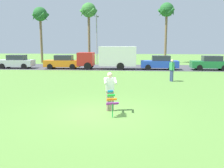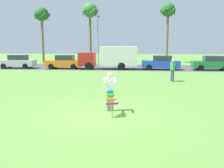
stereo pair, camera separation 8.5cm
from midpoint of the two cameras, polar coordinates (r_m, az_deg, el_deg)
The scene contains 14 objects.
ground_plane at distance 10.90m, azimuth -3.32°, elevation -6.61°, with size 120.00×120.00×0.00m, color #568438.
road_strip at distance 31.35m, azimuth 2.29°, elevation 3.82°, with size 120.00×8.00×0.01m, color #424247.
person_kite_flyer at distance 10.99m, azimuth -0.68°, elevation -1.37°, with size 0.62×0.72×1.73m.
kite_held at distance 10.24m, azimuth -0.30°, elevation -3.67°, with size 0.53×0.70×1.05m.
parked_car_silver at distance 32.15m, azimuth -21.07°, elevation 4.72°, with size 4.26×1.96×1.60m.
parked_car_orange at distance 30.07m, azimuth -11.19°, elevation 4.89°, with size 4.26×1.96×1.60m.
parked_truck_red_cab at distance 28.95m, azimuth -0.40°, elevation 6.17°, with size 6.73×2.18×2.62m.
parked_car_blue at distance 28.99m, azimuth 10.73°, elevation 4.75°, with size 4.22×1.87×1.60m.
parked_car_green at distance 30.05m, azimuth 21.45°, elevation 4.42°, with size 4.25×1.93×1.60m.
palm_tree_left_near at distance 40.56m, azimuth -16.09°, elevation 14.55°, with size 2.58×2.71×8.36m.
palm_tree_right_near at distance 37.74m, azimuth -5.40°, elevation 15.84°, with size 2.58×2.71×8.76m.
palm_tree_centre_far at distance 39.87m, azimuth 12.28°, elevation 15.64°, with size 2.58×2.71×9.00m.
streetlight_pole at distance 36.86m, azimuth -3.55°, elevation 10.84°, with size 0.24×1.65×7.00m.
person_walker_near at distance 20.21m, azimuth 13.34°, elevation 3.21°, with size 0.38×0.50×1.73m.
Camera 1 is at (1.53, -10.37, 2.98)m, focal length 40.14 mm.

